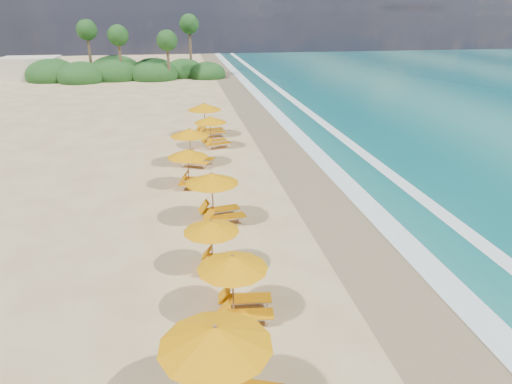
# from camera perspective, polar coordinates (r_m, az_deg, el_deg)

# --- Properties ---
(ground) EXTENTS (160.00, 160.00, 0.00)m
(ground) POSITION_cam_1_polar(r_m,az_deg,el_deg) (20.97, -0.00, -3.05)
(ground) COLOR #D8BB7F
(ground) RESTS_ON ground
(wet_sand) EXTENTS (4.00, 160.00, 0.01)m
(wet_sand) POSITION_cam_1_polar(r_m,az_deg,el_deg) (21.93, 10.36, -2.24)
(wet_sand) COLOR #8C7A53
(wet_sand) RESTS_ON ground
(surf_foam) EXTENTS (4.00, 160.00, 0.01)m
(surf_foam) POSITION_cam_1_polar(r_m,az_deg,el_deg) (22.95, 16.73, -1.67)
(surf_foam) COLOR white
(surf_foam) RESTS_ON ground
(station_1) EXTENTS (3.32, 3.26, 2.58)m
(station_1) POSITION_cam_1_polar(r_m,az_deg,el_deg) (10.90, -3.84, -20.85)
(station_1) COLOR olive
(station_1) RESTS_ON ground
(station_2) EXTENTS (2.49, 2.35, 2.16)m
(station_2) POSITION_cam_1_polar(r_m,az_deg,el_deg) (14.03, -2.19, -11.06)
(station_2) COLOR olive
(station_2) RESTS_ON ground
(station_3) EXTENTS (2.47, 2.38, 2.01)m
(station_3) POSITION_cam_1_polar(r_m,az_deg,el_deg) (16.40, -4.95, -6.24)
(station_3) COLOR olive
(station_3) RESTS_ON ground
(station_4) EXTENTS (2.82, 2.69, 2.36)m
(station_4) POSITION_cam_1_polar(r_m,az_deg,el_deg) (20.04, -4.90, -0.22)
(station_4) COLOR olive
(station_4) RESTS_ON ground
(station_5) EXTENTS (2.59, 2.49, 2.15)m
(station_5) POSITION_cam_1_polar(r_m,az_deg,el_deg) (24.17, -8.01, 3.25)
(station_5) COLOR olive
(station_5) RESTS_ON ground
(station_6) EXTENTS (3.04, 3.03, 2.30)m
(station_6) POSITION_cam_1_polar(r_m,az_deg,el_deg) (27.67, -7.84, 5.85)
(station_6) COLOR olive
(station_6) RESTS_ON ground
(station_7) EXTENTS (2.78, 2.70, 2.21)m
(station_7) POSITION_cam_1_polar(r_m,az_deg,el_deg) (31.25, -5.34, 7.71)
(station_7) COLOR olive
(station_7) RESTS_ON ground
(station_8) EXTENTS (2.88, 2.71, 2.51)m
(station_8) POSITION_cam_1_polar(r_m,az_deg,el_deg) (34.13, -6.05, 9.18)
(station_8) COLOR olive
(station_8) RESTS_ON ground
(treeline) EXTENTS (25.80, 8.80, 9.74)m
(treeline) POSITION_cam_1_polar(r_m,az_deg,el_deg) (65.08, -16.07, 14.14)
(treeline) COLOR #163D14
(treeline) RESTS_ON ground
(beach_building) EXTENTS (7.00, 5.00, 2.80)m
(beach_building) POSITION_cam_1_polar(r_m,az_deg,el_deg) (69.74, -26.06, 13.62)
(beach_building) COLOR beige
(beach_building) RESTS_ON ground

